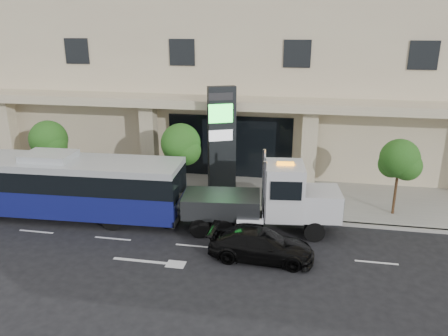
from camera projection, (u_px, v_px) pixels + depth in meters
The scene contains 11 objects.
ground at pixel (202, 231), 21.40m from camera, with size 120.00×120.00×0.00m, color black.
sidewalk at pixel (221, 193), 26.04m from camera, with size 120.00×6.00×0.15m, color gray.
curb at pixel (211, 213), 23.25m from camera, with size 120.00×0.30×0.15m, color gray.
convention_center at pixel (247, 19), 32.63m from camera, with size 60.00×17.60×20.00m.
tree_left at pixel (49, 142), 25.49m from camera, with size 2.27×2.20×4.22m.
tree_mid at pixel (181, 146), 24.06m from camera, with size 2.28×2.20×4.38m.
tree_right at pixel (400, 161), 22.15m from camera, with size 2.10×2.00×4.04m.
city_bus at pixel (53, 184), 22.69m from camera, with size 13.73×3.42×3.45m.
tow_truck at pixel (268, 201), 20.99m from camera, with size 8.58×2.88×3.88m.
black_sedan at pixel (261, 245), 18.75m from camera, with size 1.85×4.55×1.32m, color black.
signage_pylon at pixel (222, 141), 24.95m from camera, with size 1.64×1.14×6.26m.
Camera 1 is at (4.56, -18.80, 9.73)m, focal length 35.00 mm.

